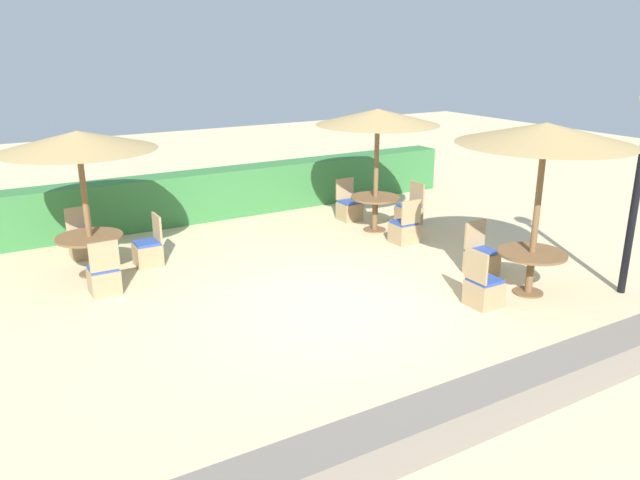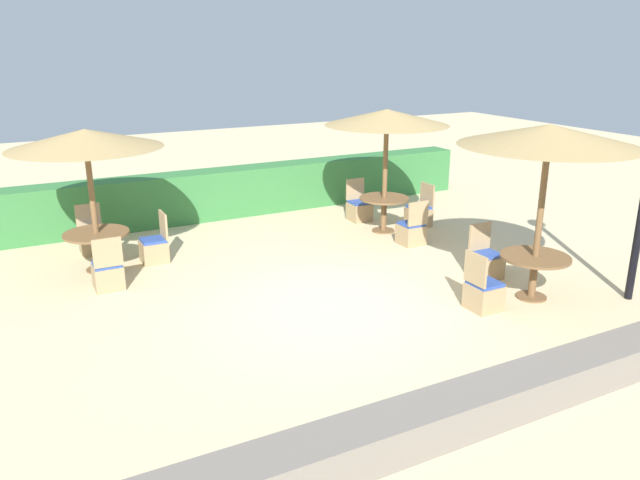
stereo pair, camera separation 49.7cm
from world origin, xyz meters
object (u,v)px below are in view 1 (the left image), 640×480
Objects in this scene: patio_chair_front_right_north at (481,260)px; patio_chair_front_right_west at (483,290)px; patio_chair_back_left_east at (149,251)px; patio_chair_back_right_north at (349,208)px; patio_chair_back_right_east at (409,213)px; round_table_back_right at (375,204)px; round_table_front_right at (531,261)px; parasol_front_right at (545,134)px; patio_chair_back_left_south at (104,278)px; round_table_back_left at (90,244)px; parasol_back_left at (78,141)px; patio_chair_back_left_north at (83,243)px; parasol_back_right at (378,117)px; patio_chair_back_right_south at (404,230)px.

patio_chair_front_right_west is at bearing 46.63° from patio_chair_front_right_north.
patio_chair_back_left_east and patio_chair_back_right_north have the same top height.
patio_chair_back_left_east is 5.76m from patio_chair_back_right_east.
round_table_back_right is 1.04m from patio_chair_back_right_north.
parasol_front_right is at bearing 0.00° from round_table_front_right.
parasol_front_right is at bearing -30.92° from patio_chair_back_left_south.
patio_chair_front_right_north is at bearing 92.37° from parasol_front_right.
round_table_back_left is at bearing 6.03° from patio_chair_back_right_north.
patio_chair_back_left_south is 6.78m from patio_chair_back_right_east.
patio_chair_back_right_east is (1.84, 4.12, 0.00)m from patio_chair_front_right_west.
parasol_back_left is at bearing 142.51° from round_table_front_right.
patio_chair_back_left_north is at bearing 40.92° from patio_chair_back_left_east.
round_table_back_left is at bearing 176.26° from parasol_back_right.
round_table_front_right is 1.03× the size of round_table_back_right.
patio_chair_front_right_west is 3.24m from patio_chair_back_right_south.
parasol_front_right reaches higher than patio_chair_back_left_south.
parasol_back_left reaches higher than patio_chair_back_left_east.
parasol_back_left is 2.27× the size of round_table_back_left.
patio_chair_back_left_east is 1.00× the size of patio_chair_back_right_east.
patio_chair_back_left_south is at bearing 15.38° from patio_chair_back_right_north.
round_table_back_right is (-0.10, 4.15, 0.03)m from round_table_front_right.
patio_chair_back_right_south is (0.91, 3.11, 0.00)m from patio_chair_front_right_west.
parasol_back_left is 7.65m from round_table_front_right.
patio_chair_back_left_east is 4.84m from round_table_back_right.
patio_chair_back_left_north is 6.85m from patio_chair_back_right_east.
patio_chair_front_right_north reaches higher than round_table_back_left.
patio_chair_front_right_west and patio_chair_back_right_north have the same top height.
patio_chair_back_left_east is 4.84m from patio_chair_back_right_north.
patio_chair_back_left_south is at bearing -23.09° from patio_chair_front_right_north.
parasol_front_right reaches higher than round_table_front_right.
patio_chair_back_right_south is at bearing 90.42° from patio_chair_back_right_north.
patio_chair_back_left_south is 5.85m from round_table_back_right.
patio_chair_front_right_north is at bearing -88.95° from round_table_back_right.
patio_chair_back_left_north is 1.00× the size of patio_chair_front_right_west.
parasol_back_left is at bearing 89.29° from patio_chair_back_left_south.
round_table_front_right is at bearing -30.92° from patio_chair_back_left_south.
parasol_front_right is (4.91, -4.50, 2.32)m from patio_chair_back_left_east.
patio_chair_back_left_east reaches higher than round_table_back_right.
parasol_back_right is (5.76, -1.44, 2.16)m from patio_chair_back_left_north.
round_table_front_right is (-0.00, 0.00, -2.02)m from parasol_front_right.
patio_chair_back_left_north is 0.34× the size of parasol_front_right.
parasol_back_right is 1.83m from round_table_back_right.
parasol_front_right reaches higher than patio_chair_back_right_east.
parasol_back_left reaches higher than patio_chair_back_right_east.
round_table_front_right is (5.90, -4.53, -0.01)m from round_table_back_left.
patio_chair_back_left_north is 0.88× the size of round_table_back_right.
patio_chair_back_left_north is at bearing 88.39° from patio_chair_back_left_south.
patio_chair_front_right_west is 5.19m from patio_chair_back_right_north.
patio_chair_back_left_north is at bearing 165.99° from parasol_back_right.
patio_chair_back_left_south is 0.86× the size of round_table_front_right.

